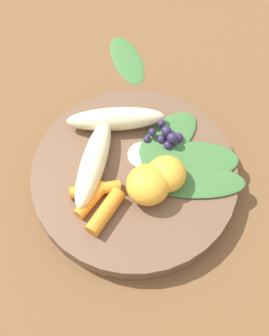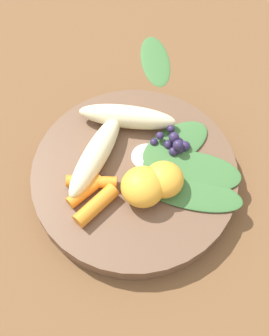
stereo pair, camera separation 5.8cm
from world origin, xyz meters
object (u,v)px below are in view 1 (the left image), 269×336
orange_segment_near (166,174)px  kale_leaf_stray (127,59)px  banana_peeled_right (116,119)px  bowl (135,177)px  banana_peeled_left (93,162)px

orange_segment_near → kale_leaf_stray: (0.21, -0.10, -0.04)m
banana_peeled_right → kale_leaf_stray: bearing=-99.0°
bowl → banana_peeled_left: 0.06m
banana_peeled_left → kale_leaf_stray: size_ratio=1.25×
banana_peeled_left → kale_leaf_stray: bearing=-178.0°
banana_peeled_right → kale_leaf_stray: size_ratio=1.25×
orange_segment_near → kale_leaf_stray: orange_segment_near is taller
bowl → orange_segment_near: (-0.04, -0.02, 0.03)m
orange_segment_near → banana_peeled_left: bearing=39.7°
bowl → kale_leaf_stray: bowl is taller
banana_peeled_left → orange_segment_near: (-0.07, -0.06, 0.00)m
banana_peeled_left → banana_peeled_right: (0.03, -0.06, 0.00)m
banana_peeled_right → orange_segment_near: orange_segment_near is taller
banana_peeled_right → kale_leaf_stray: (0.10, -0.10, -0.04)m
banana_peeled_left → orange_segment_near: bearing=91.7°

